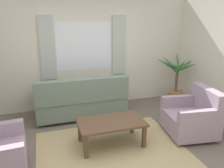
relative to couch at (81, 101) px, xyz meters
The scene contains 8 objects.
ground_plane 1.63m from the couch, 81.90° to the right, with size 6.24×6.24×0.00m, color #6B6056.
wall_back 1.18m from the couch, 72.16° to the left, with size 5.32×0.12×2.60m, color silver.
window_with_curtains 1.26m from the couch, 69.89° to the left, with size 1.98×0.07×1.40m.
area_rug 1.62m from the couch, 81.90° to the right, with size 2.38×2.10×0.01m, color tan.
couch is the anchor object (origin of this frame).
armchair_right 2.28m from the couch, 37.84° to the right, with size 0.93×0.94×0.88m.
coffee_table 1.31m from the couch, 78.16° to the right, with size 1.10×0.64×0.44m.
potted_plant 2.44m from the couch, ahead, with size 1.22×1.11×1.25m.
Camera 1 is at (-0.97, -2.95, 2.10)m, focal length 35.88 mm.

